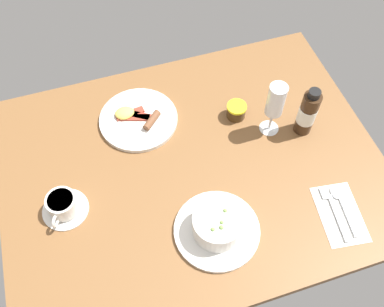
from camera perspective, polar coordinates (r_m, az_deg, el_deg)
ground_plane at (r=126.21cm, az=0.03°, el=-1.98°), size 110.00×84.00×3.00cm
porridge_bowl at (r=112.69cm, az=3.54°, el=-9.55°), size 22.87×22.87×8.52cm
cutlery_setting at (r=124.32cm, az=19.03°, el=-7.40°), size 13.51×19.48×0.90cm
coffee_cup at (r=120.56cm, az=-16.80°, el=-6.63°), size 12.66×12.66×6.35cm
wine_glass at (r=124.69cm, az=11.05°, el=6.72°), size 5.95×5.95×18.90cm
jam_jar at (r=134.13cm, az=5.92°, el=5.67°), size 6.14×6.14×4.83cm
sauce_bottle_brown at (r=130.35cm, az=15.11°, el=5.23°), size 5.39×5.39×17.53cm
breakfast_plate at (r=134.49cm, az=-7.22°, el=4.61°), size 24.29×24.29×3.70cm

